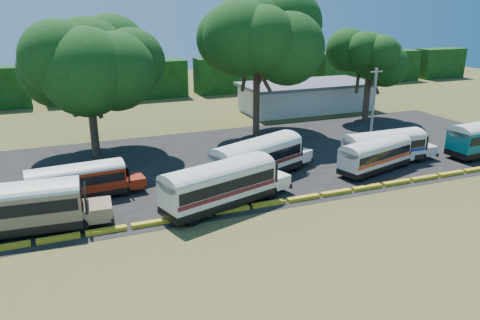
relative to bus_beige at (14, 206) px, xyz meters
name	(u,v)px	position (x,y,z in m)	size (l,w,h in m)	color
ground	(292,208)	(18.96, -2.94, -2.05)	(160.00, 160.00, 0.00)	#3F4A18
asphalt_strip	(244,160)	(19.96, 9.06, -2.04)	(64.00, 24.00, 0.02)	black
curb	(286,201)	(18.96, -1.94, -1.90)	(53.70, 0.45, 0.30)	gold
terminal_building	(306,96)	(36.96, 27.06, -0.01)	(19.00, 9.00, 4.00)	silver
treeline_backdrop	(155,79)	(18.96, 45.06, 0.95)	(130.00, 4.00, 6.00)	black
bus_beige	(14,206)	(0.00, 0.00, 0.00)	(11.02, 3.40, 3.57)	black
bus_red	(79,180)	(4.30, 4.58, -0.37)	(9.05, 2.96, 2.92)	black
bus_cream_west	(221,183)	(14.01, -0.97, -0.03)	(11.18, 5.76, 3.58)	black
bus_cream_east	(258,156)	(19.13, 3.77, 0.00)	(11.18, 6.72, 3.62)	black
bus_white_red	(376,153)	(29.80, 1.45, -0.32)	(9.55, 4.70, 3.05)	black
bus_white_blue	(386,145)	(32.01, 2.96, -0.22)	(9.83, 2.50, 3.23)	black
tree_west	(87,62)	(6.54, 15.85, 7.27)	(11.54, 11.54, 13.58)	#35281A
tree_center	(257,32)	(24.80, 17.19, 9.69)	(11.02, 11.02, 15.83)	#35281A
tree_east	(370,56)	(41.08, 18.46, 6.31)	(7.41, 7.41, 11.17)	#35281A
utility_pole	(374,102)	(37.14, 11.89, 1.97)	(1.60, 0.30, 7.81)	gray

